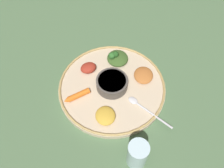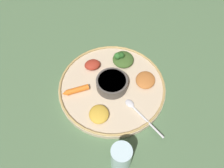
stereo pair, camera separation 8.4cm
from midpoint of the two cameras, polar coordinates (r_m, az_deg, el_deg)
ground_plane at (r=0.87m, az=2.77°, el=-1.37°), size 2.40×2.40×0.00m
platter at (r=0.86m, az=2.79°, el=-1.07°), size 0.37×0.37×0.02m
platter_rim at (r=0.85m, az=2.82°, el=-0.66°), size 0.37×0.37×0.01m
center_bowl at (r=0.84m, az=2.87°, el=-0.00°), size 0.11×0.11×0.04m
spoon at (r=0.81m, az=9.00°, el=-6.60°), size 0.16×0.08×0.01m
greens_pile at (r=0.91m, az=5.08°, el=5.61°), size 0.10×0.11×0.04m
carrot_near_spoon at (r=0.84m, az=-5.46°, el=-1.66°), size 0.08×0.08×0.02m
mound_beet at (r=0.89m, az=-1.83°, el=4.25°), size 0.07×0.07×0.03m
mound_lentil_yellow at (r=0.79m, az=0.05°, el=-7.16°), size 0.09×0.09×0.02m
mound_chickpea at (r=0.87m, az=10.42°, el=0.72°), size 0.08×0.09×0.02m
drinking_glass at (r=0.72m, az=5.56°, el=-16.85°), size 0.06×0.06×0.10m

